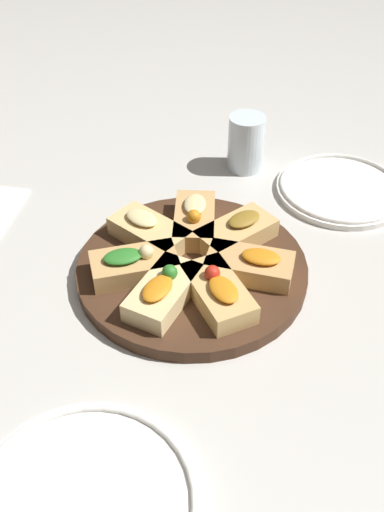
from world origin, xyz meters
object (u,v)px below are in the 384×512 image
at_px(water_glass, 246,143).
at_px(plate_left, 341,188).
at_px(serving_board, 192,269).
at_px(plate_right, 83,505).

bearing_deg(water_glass, plate_left, 77.91).
height_order(serving_board, water_glass, water_glass).
xyz_separation_m(serving_board, plate_left, (-0.26, 0.19, -0.00)).
distance_m(plate_left, plate_right, 0.66).
xyz_separation_m(serving_board, plate_right, (0.36, -0.02, -0.00)).
bearing_deg(plate_left, plate_right, -18.46).
height_order(plate_left, water_glass, water_glass).
distance_m(serving_board, plate_right, 0.36).
bearing_deg(plate_left, serving_board, -36.03).
bearing_deg(plate_left, water_glass, -102.09).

